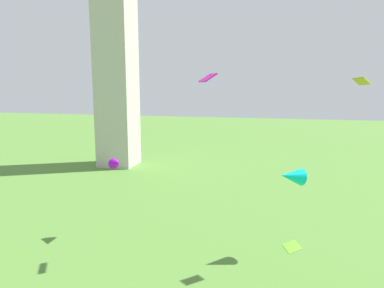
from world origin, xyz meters
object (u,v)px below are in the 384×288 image
object	(u,v)px
kite_flying_4	(116,163)
kite_flying_1	(291,176)
kite_flying_2	(292,247)
kite_flying_3	(208,78)
kite_flying_0	(362,81)

from	to	relation	value
kite_flying_4	kite_flying_1	bearing A→B (deg)	-45.95
kite_flying_2	kite_flying_4	bearing A→B (deg)	-70.46
kite_flying_1	kite_flying_3	world-z (taller)	kite_flying_3
kite_flying_2	kite_flying_4	world-z (taller)	kite_flying_4
kite_flying_0	kite_flying_4	world-z (taller)	kite_flying_0
kite_flying_1	kite_flying_4	bearing A→B (deg)	-123.72
kite_flying_0	kite_flying_3	distance (m)	9.47
kite_flying_1	kite_flying_2	size ratio (longest dim) A/B	2.13
kite_flying_0	kite_flying_1	bearing A→B (deg)	128.85
kite_flying_3	kite_flying_4	xyz separation A→B (m)	(-7.17, 1.11, -6.30)
kite_flying_0	kite_flying_2	world-z (taller)	kite_flying_0
kite_flying_3	kite_flying_4	bearing A→B (deg)	51.14
kite_flying_0	kite_flying_1	distance (m)	7.32
kite_flying_1	kite_flying_2	xyz separation A→B (m)	(-0.16, -6.67, -1.91)
kite_flying_1	kite_flying_3	size ratio (longest dim) A/B	1.28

